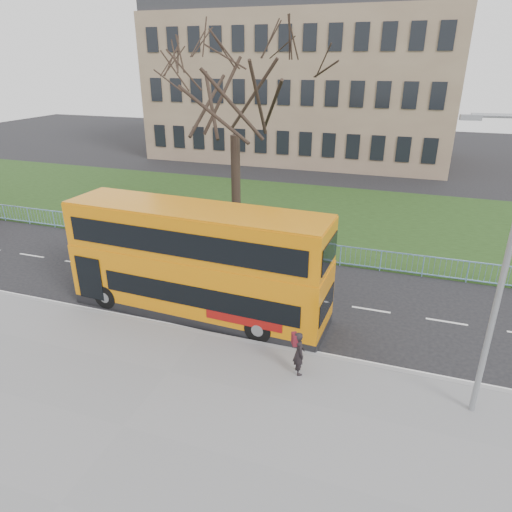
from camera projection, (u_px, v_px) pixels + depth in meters
The scene contains 10 objects.
ground at pixel (217, 315), 18.93m from camera, with size 120.00×120.00×0.00m, color black.
pavement at pixel (124, 428), 13.04m from camera, with size 80.00×10.50×0.12m, color slate.
kerb at pixel (201, 333), 17.56m from camera, with size 80.00×0.20×0.14m, color gray.
grass_verge at pixel (300, 213), 31.34m from camera, with size 80.00×15.40×0.08m, color #1C3312.
guard_railing at pixel (266, 246), 24.45m from camera, with size 40.00×0.12×1.10m, color #7DAEDF, non-canonical shape.
bare_tree at pixel (235, 116), 25.80m from camera, with size 9.46×9.46×13.51m, color black, non-canonical shape.
civic_building at pixel (303, 88), 48.06m from camera, with size 30.00×15.00×14.00m, color #826852.
yellow_bus at pixel (197, 259), 18.24m from camera, with size 10.81×3.05×4.48m.
pedestrian at pixel (299, 353), 14.95m from camera, with size 0.57×0.37×1.56m, color black.
street_lamp at pixel (500, 268), 11.82m from camera, with size 1.80×0.35×8.49m.
Camera 1 is at (6.83, -15.01, 9.75)m, focal length 32.00 mm.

